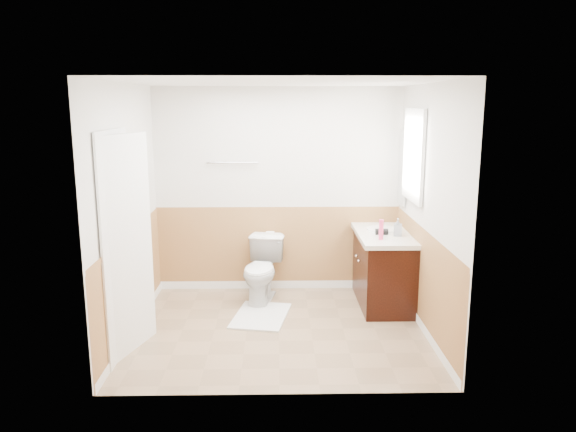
{
  "coord_description": "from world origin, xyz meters",
  "views": [
    {
      "loc": [
        -0.01,
        -5.35,
        2.31
      ],
      "look_at": [
        0.1,
        0.25,
        1.15
      ],
      "focal_mm": 34.26,
      "sensor_mm": 36.0,
      "label": 1
    }
  ],
  "objects_px": {
    "bath_mat": "(261,316)",
    "soap_dispenser": "(398,227)",
    "lotion_bottle": "(381,230)",
    "vanity_cabinet": "(383,271)",
    "toilet": "(262,270)"
  },
  "relations": [
    {
      "from": "vanity_cabinet",
      "to": "lotion_bottle",
      "type": "xyz_separation_m",
      "value": [
        -0.1,
        -0.3,
        0.56
      ]
    },
    {
      "from": "vanity_cabinet",
      "to": "lotion_bottle",
      "type": "height_order",
      "value": "lotion_bottle"
    },
    {
      "from": "lotion_bottle",
      "to": "soap_dispenser",
      "type": "xyz_separation_m",
      "value": [
        0.22,
        0.17,
        -0.01
      ]
    },
    {
      "from": "toilet",
      "to": "bath_mat",
      "type": "height_order",
      "value": "toilet"
    },
    {
      "from": "soap_dispenser",
      "to": "vanity_cabinet",
      "type": "bearing_deg",
      "value": 132.39
    },
    {
      "from": "bath_mat",
      "to": "vanity_cabinet",
      "type": "height_order",
      "value": "vanity_cabinet"
    },
    {
      "from": "bath_mat",
      "to": "vanity_cabinet",
      "type": "xyz_separation_m",
      "value": [
        1.41,
        0.38,
        0.39
      ]
    },
    {
      "from": "lotion_bottle",
      "to": "soap_dispenser",
      "type": "height_order",
      "value": "lotion_bottle"
    },
    {
      "from": "soap_dispenser",
      "to": "lotion_bottle",
      "type": "bearing_deg",
      "value": -141.95
    },
    {
      "from": "vanity_cabinet",
      "to": "soap_dispenser",
      "type": "distance_m",
      "value": 0.58
    },
    {
      "from": "bath_mat",
      "to": "lotion_bottle",
      "type": "distance_m",
      "value": 1.62
    },
    {
      "from": "toilet",
      "to": "lotion_bottle",
      "type": "bearing_deg",
      "value": -7.74
    },
    {
      "from": "bath_mat",
      "to": "soap_dispenser",
      "type": "xyz_separation_m",
      "value": [
        1.53,
        0.25,
        0.94
      ]
    },
    {
      "from": "toilet",
      "to": "bath_mat",
      "type": "bearing_deg",
      "value": -79.2
    },
    {
      "from": "vanity_cabinet",
      "to": "lotion_bottle",
      "type": "distance_m",
      "value": 0.64
    }
  ]
}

